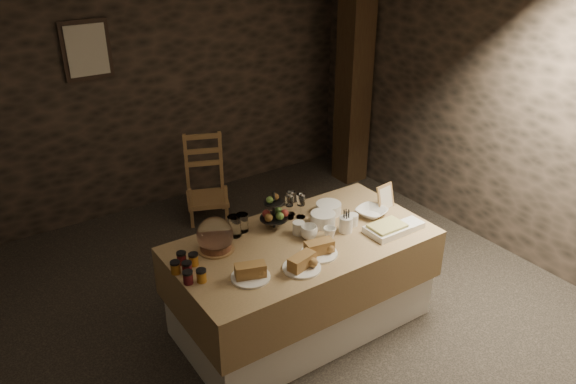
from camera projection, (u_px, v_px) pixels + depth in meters
ground_plane at (240, 341)px, 4.23m from camera, size 5.50×5.00×0.01m
room_shell at (230, 148)px, 3.53m from camera, size 5.52×5.02×2.60m
buffet_table at (302, 276)px, 4.23m from camera, size 1.92×1.02×0.76m
chair at (204, 182)px, 5.80m from camera, size 0.53×0.52×0.69m
timber_column at (354, 72)px, 6.26m from camera, size 0.30×0.30×2.60m
framed_picture at (87, 50)px, 5.20m from camera, size 0.45×0.04×0.55m
plate_stack_a at (323, 219)px, 4.25m from camera, size 0.19×0.19×0.10m
plate_stack_b at (329, 208)px, 4.42m from camera, size 0.20×0.20×0.08m
cutlery_holder at (346, 224)px, 4.16m from camera, size 0.10×0.10×0.12m
cup_a at (309, 232)px, 4.08m from camera, size 0.16×0.16×0.10m
cup_b at (330, 233)px, 4.08m from camera, size 0.10×0.10×0.09m
mug_c at (299, 228)px, 4.14m from camera, size 0.09×0.09×0.09m
mug_d at (353, 220)px, 4.25m from camera, size 0.08×0.08×0.09m
bowl at (372, 212)px, 4.40m from camera, size 0.29×0.29×0.06m
cake_dome at (215, 237)px, 3.91m from camera, size 0.26×0.26×0.26m
fruit_stand at (275, 213)px, 4.18m from camera, size 0.21×0.21×0.30m
bread_platter_left at (250, 273)px, 3.64m from camera, size 0.26×0.26×0.11m
bread_platter_center at (302, 264)px, 3.73m from camera, size 0.26×0.26×0.11m
bread_platter_right at (319, 249)px, 3.89m from camera, size 0.26×0.26×0.11m
jam_jars at (188, 268)px, 3.69m from camera, size 0.20×0.32×0.07m
tart_dish at (387, 229)px, 4.15m from camera, size 0.30×0.22×0.07m
square_dish at (412, 224)px, 4.24m from camera, size 0.14×0.14×0.04m
menu_frame at (386, 198)px, 4.48m from camera, size 0.18×0.09×0.22m
storage_jar_a at (234, 226)px, 4.10m from camera, size 0.10×0.10×0.16m
storage_jar_b at (242, 223)px, 4.16m from camera, size 0.09×0.09×0.14m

